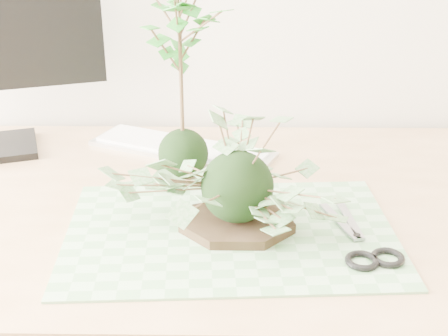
{
  "coord_description": "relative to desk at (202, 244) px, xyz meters",
  "views": [
    {
      "loc": [
        0.01,
        0.29,
        1.22
      ],
      "look_at": [
        0.0,
        1.14,
        0.84
      ],
      "focal_mm": 50.0,
      "sensor_mm": 36.0,
      "label": 1
    }
  ],
  "objects": [
    {
      "name": "cutting_mat",
      "position": [
        0.05,
        -0.11,
        0.09
      ],
      "size": [
        0.52,
        0.36,
        0.0
      ],
      "primitive_type": "cube",
      "rotation": [
        0.0,
        0.0,
        0.06
      ],
      "color": "#639B60",
      "rests_on": "desk"
    },
    {
      "name": "stone_dish",
      "position": [
        0.06,
        -0.1,
        0.1
      ],
      "size": [
        0.18,
        0.18,
        0.01
      ],
      "primitive_type": "cylinder",
      "rotation": [
        0.0,
        0.0,
        -0.0
      ],
      "color": "black",
      "rests_on": "cutting_mat"
    },
    {
      "name": "desk",
      "position": [
        0.0,
        0.0,
        0.0
      ],
      "size": [
        1.6,
        0.7,
        0.74
      ],
      "color": "tan",
      "rests_on": "ground_plane"
    },
    {
      "name": "maple_kokedama",
      "position": [
        -0.04,
        0.09,
        0.35
      ],
      "size": [
        0.21,
        0.21,
        0.38
      ],
      "rotation": [
        0.0,
        0.0,
        -0.02
      ],
      "color": "black",
      "rests_on": "desk"
    },
    {
      "name": "scissors",
      "position": [
        0.24,
        -0.17,
        0.1
      ],
      "size": [
        0.1,
        0.2,
        0.01
      ],
      "rotation": [
        0.0,
        0.0,
        0.22
      ],
      "color": "gray",
      "rests_on": "cutting_mat"
    },
    {
      "name": "keyboard",
      "position": [
        -0.05,
        0.21,
        0.09
      ],
      "size": [
        0.39,
        0.25,
        0.01
      ],
      "rotation": [
        0.0,
        0.0,
        -0.42
      ],
      "color": "silver",
      "rests_on": "desk"
    },
    {
      "name": "ivy_kokedama",
      "position": [
        0.06,
        -0.1,
        0.21
      ],
      "size": [
        0.32,
        0.32,
        0.22
      ],
      "rotation": [
        0.0,
        0.0,
        0.05
      ],
      "color": "black",
      "rests_on": "stone_dish"
    }
  ]
}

